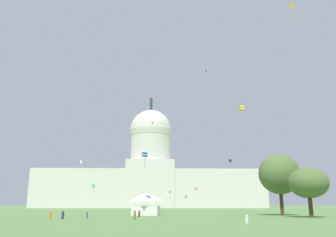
{
  "coord_description": "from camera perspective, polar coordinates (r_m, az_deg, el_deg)",
  "views": [
    {
      "loc": [
        1.11,
        -26.9,
        3.01
      ],
      "look_at": [
        5.35,
        86.07,
        30.84
      ],
      "focal_mm": 36.61,
      "sensor_mm": 36.0,
      "label": 1
    }
  ],
  "objects": [
    {
      "name": "kite_red_mid",
      "position": [
        123.9,
        -2.62,
        -0.7
      ],
      "size": [
        0.52,
        0.95,
        1.28
      ],
      "rotation": [
        0.0,
        0.0,
        3.7
      ],
      "color": "red"
    },
    {
      "name": "kite_green_low",
      "position": [
        138.8,
        -12.33,
        -10.93
      ],
      "size": [
        1.16,
        1.09,
        2.52
      ],
      "rotation": [
        0.0,
        0.0,
        4.69
      ],
      "color": "green"
    },
    {
      "name": "kite_black_mid",
      "position": [
        135.62,
        10.33,
        -7.03
      ],
      "size": [
        1.09,
        0.56,
        3.49
      ],
      "rotation": [
        0.0,
        0.0,
        5.64
      ],
      "color": "black"
    },
    {
      "name": "kite_gold_high",
      "position": [
        70.63,
        19.89,
        16.86
      ],
      "size": [
        0.97,
        0.39,
        4.14
      ],
      "rotation": [
        0.0,
        0.0,
        2.59
      ],
      "color": "gold"
    },
    {
      "name": "kite_lime_low",
      "position": [
        117.63,
        -4.87,
        -9.02
      ],
      "size": [
        1.48,
        1.67,
        3.85
      ],
      "rotation": [
        0.0,
        0.0,
        0.9
      ],
      "color": "#8CD133"
    },
    {
      "name": "person_olive_mid_left",
      "position": [
        64.58,
        -5.55,
        -15.72
      ],
      "size": [
        0.42,
        0.42,
        1.78
      ],
      "rotation": [
        0.0,
        0.0,
        0.05
      ],
      "color": "olive",
      "rests_on": "ground_plane"
    },
    {
      "name": "kite_cyan_mid",
      "position": [
        193.95,
        0.03,
        -8.68
      ],
      "size": [
        1.52,
        1.21,
        3.68
      ],
      "rotation": [
        0.0,
        0.0,
        3.41
      ],
      "color": "#33BCDB"
    },
    {
      "name": "kite_white_low",
      "position": [
        84.18,
        -14.27,
        -7.53
      ],
      "size": [
        0.61,
        0.39,
        3.74
      ],
      "rotation": [
        0.0,
        0.0,
        6.12
      ],
      "color": "white"
    },
    {
      "name": "tree_east_near",
      "position": [
        79.66,
        22.33,
        -9.89
      ],
      "size": [
        10.69,
        10.34,
        10.33
      ],
      "color": "#42301E",
      "rests_on": "ground_plane"
    },
    {
      "name": "kite_violet_high",
      "position": [
        183.29,
        2.32,
        -1.03
      ],
      "size": [
        1.01,
        0.55,
        1.38
      ],
      "rotation": [
        0.0,
        0.0,
        2.04
      ],
      "color": "purple"
    },
    {
      "name": "kite_yellow_mid",
      "position": [
        63.58,
        12.13,
        1.66
      ],
      "size": [
        0.81,
        0.86,
        0.91
      ],
      "rotation": [
        0.0,
        0.0,
        0.1
      ],
      "color": "yellow"
    },
    {
      "name": "person_navy_edge_west",
      "position": [
        70.22,
        -17.11,
        -15.13
      ],
      "size": [
        0.65,
        0.65,
        1.57
      ],
      "rotation": [
        0.0,
        0.0,
        2.16
      ],
      "color": "navy",
      "rests_on": "ground_plane"
    },
    {
      "name": "person_maroon_front_right",
      "position": [
        77.06,
        -4.81,
        -15.53
      ],
      "size": [
        0.62,
        0.62,
        1.48
      ],
      "rotation": [
        0.0,
        0.0,
        2.28
      ],
      "color": "maroon",
      "rests_on": "ground_plane"
    },
    {
      "name": "kite_pink_low",
      "position": [
        137.22,
        4.68,
        -11.56
      ],
      "size": [
        1.31,
        1.31,
        3.85
      ],
      "rotation": [
        0.0,
        0.0,
        5.6
      ],
      "color": "pink"
    },
    {
      "name": "kite_blue_low",
      "position": [
        81.18,
        -3.91,
        -6.05
      ],
      "size": [
        1.38,
        1.38,
        4.0
      ],
      "rotation": [
        0.0,
        0.0,
        0.88
      ],
      "color": "blue"
    },
    {
      "name": "kite_magenta_high",
      "position": [
        143.67,
        6.39,
        7.87
      ],
      "size": [
        0.63,
        1.0,
        2.1
      ],
      "rotation": [
        0.0,
        0.0,
        4.23
      ],
      "color": "#D1339E"
    },
    {
      "name": "person_orange_aisle_center",
      "position": [
        68.32,
        -19.04,
        -15.01
      ],
      "size": [
        0.64,
        0.64,
        1.66
      ],
      "rotation": [
        0.0,
        0.0,
        0.94
      ],
      "color": "orange",
      "rests_on": "ground_plane"
    },
    {
      "name": "event_tent",
      "position": [
        87.88,
        -3.69,
        -13.96
      ],
      "size": [
        7.46,
        7.19,
        5.44
      ],
      "rotation": [
        0.0,
        0.0,
        -0.13
      ],
      "color": "white",
      "rests_on": "ground_plane"
    },
    {
      "name": "tree_east_mid",
      "position": [
        90.65,
        18.06,
        -8.81
      ],
      "size": [
        12.67,
        11.52,
        14.87
      ],
      "color": "#42301E",
      "rests_on": "ground_plane"
    },
    {
      "name": "person_purple_edge_east",
      "position": [
        70.09,
        -13.28,
        -15.36
      ],
      "size": [
        0.37,
        0.37,
        1.52
      ],
      "rotation": [
        0.0,
        0.0,
        6.15
      ],
      "color": "#703D93",
      "rests_on": "ground_plane"
    },
    {
      "name": "kite_orange_mid",
      "position": [
        150.02,
        -6.26,
        -2.7
      ],
      "size": [
        1.82,
        1.15,
        0.32
      ],
      "rotation": [
        0.0,
        0.0,
        2.84
      ],
      "color": "orange"
    },
    {
      "name": "kite_turquoise_high",
      "position": [
        125.47,
        -18.98,
        3.58
      ],
      "size": [
        0.57,
        0.95,
        1.33
      ],
      "rotation": [
        0.0,
        0.0,
        4.32
      ],
      "color": "teal"
    },
    {
      "name": "person_white_back_left",
      "position": [
        55.16,
        12.97,
        -15.89
      ],
      "size": [
        0.57,
        0.57,
        1.55
      ],
      "rotation": [
        0.0,
        0.0,
        3.74
      ],
      "color": "silver",
      "rests_on": "ground_plane"
    },
    {
      "name": "kite_pink_mid",
      "position": [
        144.99,
        -15.3,
        -7.41
      ],
      "size": [
        1.29,
        1.71,
        0.33
      ],
      "rotation": [
        0.0,
        0.0,
        4.28
      ],
      "color": "pink"
    },
    {
      "name": "capitol_building",
      "position": [
        214.97,
        -2.98,
        -9.5
      ],
      "size": [
        138.51,
        28.43,
        69.31
      ],
      "color": "beige",
      "rests_on": "ground_plane"
    }
  ]
}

